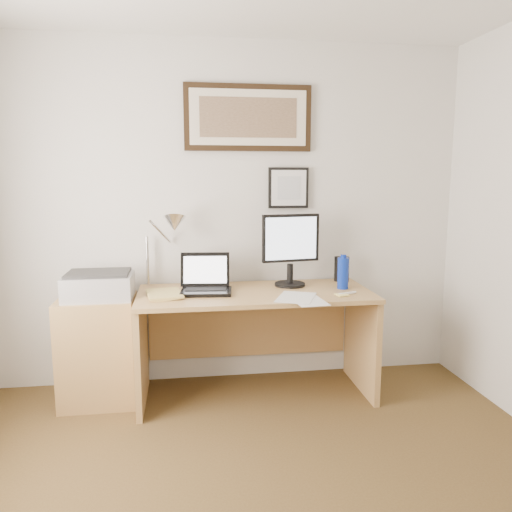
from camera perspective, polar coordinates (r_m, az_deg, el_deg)
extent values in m
cube|color=silver|center=(3.71, -3.23, 4.68)|extent=(3.50, 0.02, 2.50)
cube|color=#A77D46|center=(3.61, -17.56, -10.25)|extent=(0.50, 0.40, 0.73)
cylinder|color=#0C279D|center=(3.56, 9.91, -1.94)|extent=(0.08, 0.08, 0.22)
cylinder|color=#0C279D|center=(3.54, 9.97, -0.02)|extent=(0.04, 0.04, 0.02)
cube|color=black|center=(3.81, 9.76, -1.47)|extent=(0.10, 0.10, 0.19)
cube|color=silver|center=(3.20, 6.11, -5.14)|extent=(0.21, 0.29, 0.00)
cube|color=silver|center=(3.28, 4.58, -4.73)|extent=(0.34, 0.39, 0.00)
cube|color=#FFEB78|center=(3.37, 9.80, -4.39)|extent=(0.09, 0.09, 0.01)
cylinder|color=white|center=(3.41, 10.41, -4.22)|extent=(0.14, 0.06, 0.02)
imported|color=tan|center=(3.36, -12.29, -4.42)|extent=(0.26, 0.33, 0.02)
cube|color=#A77D46|center=(3.44, -0.11, -4.34)|extent=(1.60, 0.70, 0.03)
cube|color=#A77D46|center=(3.53, -12.96, -10.59)|extent=(0.04, 0.65, 0.72)
cube|color=#A77D46|center=(3.74, 11.99, -9.44)|extent=(0.04, 0.65, 0.72)
cube|color=#A77D46|center=(3.83, -0.82, -7.34)|extent=(1.50, 0.03, 0.55)
cube|color=black|center=(3.41, -5.70, -4.08)|extent=(0.36, 0.27, 0.02)
cube|color=black|center=(3.43, -5.73, -3.74)|extent=(0.29, 0.16, 0.00)
cube|color=black|center=(3.51, -5.84, -1.54)|extent=(0.35, 0.11, 0.23)
cube|color=white|center=(3.50, -5.83, -1.57)|extent=(0.30, 0.08, 0.18)
cylinder|color=black|center=(3.63, 3.89, -3.25)|extent=(0.22, 0.22, 0.02)
cylinder|color=black|center=(3.61, 3.90, -2.01)|extent=(0.04, 0.04, 0.14)
cube|color=black|center=(3.56, 3.98, 2.06)|extent=(0.42, 0.10, 0.34)
cube|color=silver|center=(3.54, 4.05, 2.02)|extent=(0.38, 0.06, 0.30)
cube|color=#A2A2A4|center=(3.49, -17.51, -3.33)|extent=(0.44, 0.34, 0.16)
cube|color=#2D2D2D|center=(3.47, -17.58, -1.88)|extent=(0.40, 0.30, 0.02)
cylinder|color=silver|center=(3.67, -12.30, -0.62)|extent=(0.02, 0.02, 0.36)
cylinder|color=silver|center=(3.57, -10.88, 2.74)|extent=(0.15, 0.23, 0.19)
cone|color=silver|center=(3.50, -9.31, 3.65)|extent=(0.16, 0.18, 0.15)
cube|color=black|center=(3.71, -0.90, 15.52)|extent=(0.92, 0.03, 0.47)
cube|color=beige|center=(3.69, -0.86, 15.55)|extent=(0.84, 0.01, 0.39)
cube|color=brown|center=(3.69, -0.86, 15.55)|extent=(0.70, 0.00, 0.28)
cube|color=black|center=(3.74, 3.72, 7.78)|extent=(0.30, 0.02, 0.30)
cube|color=white|center=(3.73, 3.77, 7.77)|extent=(0.26, 0.00, 0.26)
cube|color=#B5BABF|center=(3.72, 3.78, 7.77)|extent=(0.17, 0.00, 0.17)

